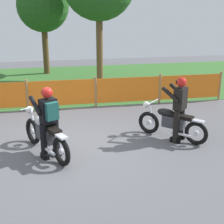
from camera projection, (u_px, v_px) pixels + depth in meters
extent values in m
cube|color=#5B5B60|center=(68.00, 146.00, 8.55)|extent=(24.00, 24.00, 0.02)
cube|color=#386B2D|center=(59.00, 83.00, 14.61)|extent=(24.00, 6.99, 0.01)
cylinder|color=#997547|center=(27.00, 95.00, 11.00)|extent=(0.08, 0.08, 1.05)
cylinder|color=#997547|center=(96.00, 92.00, 11.38)|extent=(0.08, 0.08, 1.05)
cylinder|color=#997547|center=(160.00, 89.00, 11.76)|extent=(0.08, 0.08, 1.05)
cylinder|color=#997547|center=(220.00, 86.00, 12.13)|extent=(0.08, 0.08, 1.05)
cube|color=orange|center=(62.00, 93.00, 11.18)|extent=(2.17, 0.02, 0.85)
cube|color=orange|center=(128.00, 90.00, 11.56)|extent=(2.17, 0.02, 0.85)
cube|color=orange|center=(190.00, 87.00, 11.94)|extent=(2.17, 0.02, 0.85)
cylinder|color=brown|center=(46.00, 49.00, 16.06)|extent=(0.28, 0.28, 2.31)
sphere|color=#23511E|center=(43.00, 6.00, 15.41)|extent=(2.38, 2.38, 2.38)
cylinder|color=brown|center=(100.00, 47.00, 14.43)|extent=(0.28, 0.28, 3.01)
torus|color=black|center=(33.00, 131.00, 8.57)|extent=(0.41, 0.65, 0.67)
cylinder|color=silver|center=(33.00, 131.00, 8.57)|extent=(0.12, 0.16, 0.15)
torus|color=black|center=(62.00, 151.00, 7.47)|extent=(0.41, 0.65, 0.67)
cylinder|color=silver|center=(62.00, 151.00, 7.47)|extent=(0.12, 0.16, 0.15)
cube|color=#38383D|center=(47.00, 134.00, 7.92)|extent=(0.51, 0.68, 0.34)
ellipsoid|color=#B7B7C1|center=(41.00, 122.00, 8.03)|extent=(0.47, 0.60, 0.23)
cube|color=black|center=(52.00, 129.00, 7.66)|extent=(0.47, 0.63, 0.10)
cube|color=silver|center=(61.00, 136.00, 7.35)|extent=(0.32, 0.41, 0.04)
cylinder|color=silver|center=(33.00, 121.00, 8.43)|extent=(0.16, 0.24, 0.60)
sphere|color=white|center=(29.00, 110.00, 8.47)|extent=(0.25, 0.25, 0.19)
cylinder|color=silver|center=(33.00, 108.00, 8.28)|extent=(0.58, 0.32, 0.03)
cylinder|color=silver|center=(48.00, 150.00, 7.68)|extent=(0.33, 0.55, 0.07)
torus|color=black|center=(149.00, 123.00, 9.23)|extent=(0.52, 0.51, 0.62)
cylinder|color=silver|center=(149.00, 123.00, 9.23)|extent=(0.14, 0.14, 0.14)
torus|color=black|center=(196.00, 133.00, 8.52)|extent=(0.52, 0.51, 0.62)
cylinder|color=silver|center=(196.00, 133.00, 8.52)|extent=(0.14, 0.14, 0.14)
cube|color=#38383D|center=(174.00, 122.00, 8.79)|extent=(0.58, 0.57, 0.31)
ellipsoid|color=black|center=(166.00, 113.00, 8.84)|extent=(0.52, 0.52, 0.21)
cube|color=black|center=(183.00, 117.00, 8.60)|extent=(0.53, 0.53, 0.10)
cube|color=silver|center=(197.00, 121.00, 8.41)|extent=(0.36, 0.35, 0.04)
cylinder|color=silver|center=(151.00, 113.00, 9.11)|extent=(0.20, 0.20, 0.55)
sphere|color=white|center=(146.00, 104.00, 9.12)|extent=(0.25, 0.25, 0.17)
cylinder|color=silver|center=(153.00, 102.00, 8.98)|extent=(0.43, 0.44, 0.03)
cylinder|color=silver|center=(181.00, 134.00, 8.61)|extent=(0.43, 0.42, 0.07)
cylinder|color=black|center=(44.00, 142.00, 7.74)|extent=(0.20, 0.20, 0.86)
cube|color=black|center=(45.00, 156.00, 7.86)|extent=(0.22, 0.28, 0.12)
cylinder|color=black|center=(56.00, 138.00, 7.92)|extent=(0.20, 0.20, 0.86)
cube|color=black|center=(57.00, 152.00, 8.05)|extent=(0.22, 0.28, 0.12)
cube|color=black|center=(48.00, 111.00, 7.60)|extent=(0.43, 0.38, 0.56)
cylinder|color=black|center=(35.00, 106.00, 7.57)|extent=(0.31, 0.48, 0.38)
cylinder|color=black|center=(53.00, 102.00, 7.82)|extent=(0.31, 0.48, 0.38)
sphere|color=red|center=(47.00, 93.00, 7.46)|extent=(0.34, 0.34, 0.25)
cube|color=black|center=(45.00, 92.00, 7.54)|extent=(0.17, 0.11, 0.08)
cube|color=#194C47|center=(52.00, 111.00, 7.46)|extent=(0.32, 0.27, 0.40)
cylinder|color=black|center=(176.00, 127.00, 8.61)|extent=(0.21, 0.21, 0.86)
cube|color=black|center=(175.00, 140.00, 8.73)|extent=(0.26, 0.26, 0.12)
cylinder|color=black|center=(181.00, 123.00, 8.86)|extent=(0.21, 0.21, 0.86)
cube|color=black|center=(180.00, 136.00, 8.98)|extent=(0.26, 0.26, 0.12)
cube|color=black|center=(180.00, 99.00, 8.50)|extent=(0.42, 0.43, 0.56)
cylinder|color=black|center=(170.00, 95.00, 8.38)|extent=(0.42, 0.41, 0.38)
cylinder|color=black|center=(178.00, 91.00, 8.73)|extent=(0.42, 0.41, 0.38)
sphere|color=red|center=(182.00, 82.00, 8.36)|extent=(0.35, 0.35, 0.25)
cube|color=black|center=(178.00, 82.00, 8.41)|extent=(0.15, 0.15, 0.08)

